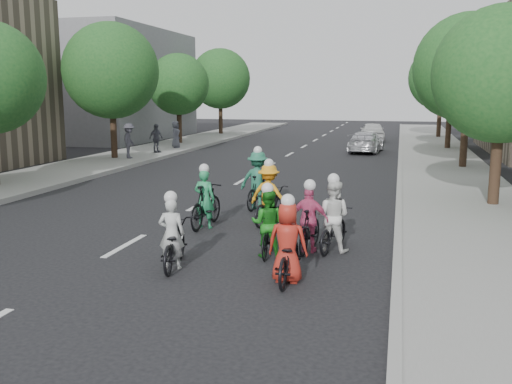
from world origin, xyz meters
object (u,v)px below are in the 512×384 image
at_px(cyclist_6, 333,223).
at_px(follow_car_trail, 372,131).
at_px(cyclist_3, 310,225).
at_px(cyclist_5, 206,204).
at_px(cyclist_1, 268,229).
at_px(follow_car_lead, 366,142).
at_px(cyclist_2, 269,200).
at_px(spectator_0, 129,141).
at_px(cyclist_4, 288,251).
at_px(spectator_2, 176,134).
at_px(spectator_1, 156,138).
at_px(cyclist_7, 258,185).
at_px(cyclist_0, 173,242).

xyz_separation_m(cyclist_6, follow_car_trail, (-0.58, 29.36, 0.08)).
height_order(cyclist_3, cyclist_5, cyclist_5).
relative_size(cyclist_1, follow_car_lead, 0.38).
relative_size(cyclist_2, spectator_0, 1.08).
distance_m(cyclist_1, cyclist_4, 1.68).
height_order(cyclist_2, follow_car_trail, cyclist_2).
bearing_deg(cyclist_1, cyclist_3, -148.62).
bearing_deg(cyclist_6, cyclist_3, 36.55).
height_order(cyclist_5, cyclist_6, cyclist_6).
distance_m(cyclist_5, spectator_2, 20.21).
bearing_deg(cyclist_6, cyclist_1, 42.55).
height_order(spectator_1, spectator_2, spectator_2).
bearing_deg(spectator_1, cyclist_7, -121.12).
bearing_deg(cyclist_2, cyclist_6, 143.21).
relative_size(follow_car_trail, spectator_2, 2.50).
distance_m(cyclist_0, spectator_2, 23.56).
xyz_separation_m(cyclist_3, spectator_1, (-11.27, 17.20, 0.35)).
xyz_separation_m(cyclist_2, follow_car_lead, (1.41, 19.22, -0.03)).
distance_m(cyclist_2, spectator_0, 15.58).
bearing_deg(follow_car_trail, cyclist_4, 83.98).
relative_size(cyclist_3, follow_car_trail, 0.41).
bearing_deg(spectator_0, cyclist_7, -149.16).
distance_m(cyclist_7, spectator_1, 15.80).
xyz_separation_m(cyclist_5, follow_car_trail, (2.86, 27.96, 0.07)).
bearing_deg(follow_car_lead, cyclist_2, 91.14).
bearing_deg(cyclist_6, spectator_0, -38.67).
bearing_deg(cyclist_3, follow_car_trail, -83.59).
bearing_deg(cyclist_1, spectator_2, -66.39).
distance_m(cyclist_2, spectator_2, 20.18).
distance_m(cyclist_3, spectator_1, 20.56).
bearing_deg(cyclist_6, cyclist_5, -10.88).
xyz_separation_m(cyclist_2, spectator_0, (-10.00, 11.94, 0.40)).
height_order(cyclist_3, follow_car_lead, cyclist_3).
height_order(cyclist_3, cyclist_4, cyclist_4).
height_order(cyclist_7, spectator_2, cyclist_7).
bearing_deg(cyclist_6, cyclist_0, 45.76).
height_order(cyclist_2, cyclist_4, cyclist_2).
distance_m(cyclist_6, spectator_0, 18.50).
xyz_separation_m(spectator_0, spectator_1, (0.19, 2.85, -0.09)).
distance_m(cyclist_6, spectator_2, 23.04).
height_order(cyclist_5, cyclist_7, cyclist_7).
height_order(follow_car_trail, spectator_2, spectator_2).
bearing_deg(follow_car_trail, cyclist_2, 81.07).
bearing_deg(cyclist_1, spectator_1, -62.80).
distance_m(cyclist_4, cyclist_6, 2.36).
relative_size(cyclist_6, follow_car_lead, 0.43).
height_order(cyclist_6, spectator_1, spectator_1).
distance_m(cyclist_0, spectator_1, 20.95).
bearing_deg(cyclist_7, spectator_0, -38.54).
bearing_deg(spectator_0, spectator_1, -15.51).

